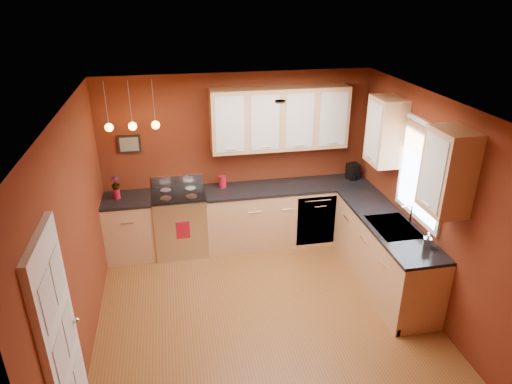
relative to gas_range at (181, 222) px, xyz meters
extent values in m
plane|color=brown|center=(0.92, -1.80, -0.48)|extent=(4.20, 4.20, 0.00)
cube|color=white|center=(0.92, -1.80, 2.12)|extent=(4.00, 4.20, 0.02)
cube|color=maroon|center=(0.92, 0.30, 0.82)|extent=(4.00, 0.02, 2.60)
cube|color=maroon|center=(0.92, -3.90, 0.82)|extent=(4.00, 0.02, 2.60)
cube|color=maroon|center=(-1.08, -1.80, 0.82)|extent=(0.02, 4.20, 2.60)
cube|color=maroon|center=(2.92, -1.80, 0.82)|extent=(0.02, 4.20, 2.60)
cube|color=tan|center=(-0.73, 0.00, -0.03)|extent=(0.70, 0.60, 0.90)
cube|color=tan|center=(1.65, 0.00, -0.03)|extent=(2.54, 0.60, 0.90)
cube|color=tan|center=(2.62, -1.35, -0.03)|extent=(0.60, 2.10, 0.90)
cube|color=black|center=(-0.73, 0.00, 0.44)|extent=(0.70, 0.62, 0.04)
cube|color=black|center=(1.65, 0.00, 0.44)|extent=(2.54, 0.62, 0.04)
cube|color=black|center=(2.62, -1.35, 0.44)|extent=(0.62, 2.10, 0.04)
cube|color=silver|center=(0.00, 0.00, -0.02)|extent=(0.76, 0.64, 0.92)
cube|color=black|center=(0.00, -0.30, 0.00)|extent=(0.55, 0.02, 0.32)
cylinder|color=silver|center=(0.00, -0.31, 0.24)|extent=(0.60, 0.02, 0.02)
cube|color=black|center=(0.00, 0.00, 0.45)|extent=(0.76, 0.60, 0.03)
cylinder|color=gray|center=(-0.18, -0.14, 0.47)|extent=(0.16, 0.16, 0.01)
cylinder|color=gray|center=(0.18, -0.14, 0.47)|extent=(0.16, 0.16, 0.01)
cylinder|color=gray|center=(-0.18, 0.14, 0.47)|extent=(0.16, 0.16, 0.01)
cylinder|color=gray|center=(0.18, 0.14, 0.47)|extent=(0.16, 0.16, 0.01)
cube|color=silver|center=(0.00, 0.30, 0.55)|extent=(0.76, 0.04, 0.16)
cube|color=silver|center=(2.02, -0.29, -0.03)|extent=(0.60, 0.02, 0.80)
cube|color=gray|center=(2.62, -1.50, 0.43)|extent=(0.50, 0.70, 0.05)
cube|color=black|center=(2.62, -1.33, 0.42)|extent=(0.42, 0.30, 0.02)
cube|color=black|center=(2.62, -1.67, 0.42)|extent=(0.42, 0.30, 0.02)
cylinder|color=silver|center=(2.84, -1.50, 0.60)|extent=(0.02, 0.02, 0.28)
cylinder|color=silver|center=(2.77, -1.50, 0.73)|extent=(0.16, 0.02, 0.02)
cube|color=white|center=(2.90, -1.50, 1.17)|extent=(0.04, 1.02, 1.22)
cube|color=white|center=(2.89, -1.50, 1.17)|extent=(0.01, 0.90, 1.10)
cube|color=#A87C54|center=(2.87, -1.50, 1.54)|extent=(0.02, 0.96, 0.36)
cube|color=white|center=(-1.05, -3.00, 0.54)|extent=(0.06, 0.82, 2.05)
cube|color=silver|center=(-1.02, -3.18, 1.12)|extent=(0.00, 0.28, 0.40)
cube|color=silver|center=(-1.02, -2.82, 1.12)|extent=(0.00, 0.28, 0.40)
cube|color=silver|center=(-1.02, -3.18, 0.57)|extent=(0.00, 0.28, 0.40)
cube|color=silver|center=(-1.02, -2.82, 0.57)|extent=(0.00, 0.28, 0.40)
cube|color=silver|center=(-1.02, -2.82, 0.02)|extent=(0.00, 0.28, 0.40)
sphere|color=silver|center=(-0.99, -2.67, 0.52)|extent=(0.06, 0.06, 0.06)
cube|color=tan|center=(1.52, 0.12, 1.47)|extent=(2.00, 0.35, 0.90)
cube|color=tan|center=(2.75, -1.48, 1.47)|extent=(0.35, 1.95, 0.90)
cube|color=black|center=(-0.63, 0.28, 1.17)|extent=(0.32, 0.03, 0.26)
cylinder|color=gray|center=(-0.83, -0.05, 1.82)|extent=(0.01, 0.01, 0.60)
sphere|color=#FFA53F|center=(-0.83, -0.05, 1.52)|extent=(0.11, 0.11, 0.11)
cylinder|color=gray|center=(-0.53, -0.05, 1.82)|extent=(0.01, 0.01, 0.60)
sphere|color=#FFA53F|center=(-0.53, -0.05, 1.52)|extent=(0.11, 0.11, 0.11)
cylinder|color=gray|center=(-0.23, -0.05, 1.82)|extent=(0.01, 0.01, 0.60)
sphere|color=#FFA53F|center=(-0.23, -0.05, 1.52)|extent=(0.11, 0.11, 0.11)
cylinder|color=#A41123|center=(0.66, 0.12, 0.54)|extent=(0.11, 0.11, 0.17)
cylinder|color=#A41123|center=(0.66, 0.12, 0.63)|extent=(0.12, 0.12, 0.02)
cylinder|color=#A41123|center=(-0.86, 0.01, 0.53)|extent=(0.09, 0.09, 0.15)
imported|color=#A41123|center=(-0.86, 0.01, 0.69)|extent=(0.12, 0.12, 0.21)
cube|color=black|center=(2.70, 0.07, 0.59)|extent=(0.20, 0.17, 0.25)
cylinder|color=black|center=(2.70, 0.02, 0.52)|extent=(0.11, 0.11, 0.12)
imported|color=silver|center=(2.75, -2.05, 0.56)|extent=(0.12, 0.12, 0.20)
cube|color=#A41123|center=(0.02, -0.33, 0.04)|extent=(0.19, 0.01, 0.26)
camera|label=1|loc=(-0.03, -6.11, 3.22)|focal=32.00mm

